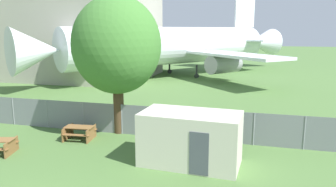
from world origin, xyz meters
The scene contains 6 objects.
hangar_building centered at (-20.06, 31.22, 7.32)m, with size 29.16×14.31×16.21m.
perimeter_fence centered at (0.00, 9.90, 0.90)m, with size 56.07×0.07×1.80m.
airplane centered at (-2.50, 34.45, 4.01)m, with size 28.57×34.78×13.59m.
portable_cabin centered at (4.81, 6.60, 1.23)m, with size 4.66×2.66×2.45m.
picnic_bench_open_grass centered at (-1.94, 8.33, 0.47)m, with size 1.75×1.56×0.76m.
tree_near_hangar centered at (-0.26, 10.09, 5.25)m, with size 5.16×5.16×8.12m.
Camera 1 is at (7.49, -7.61, 6.19)m, focal length 35.00 mm.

